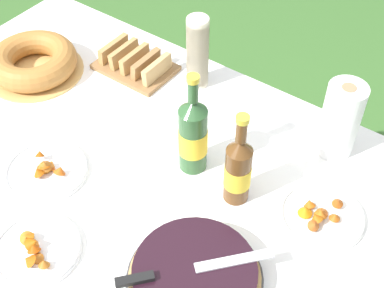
% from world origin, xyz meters
% --- Properties ---
extents(garden_table, '(1.60, 1.10, 0.75)m').
position_xyz_m(garden_table, '(0.00, 0.00, 0.68)').
color(garden_table, brown).
rests_on(garden_table, ground_plane).
extents(tablecloth, '(1.61, 1.11, 0.10)m').
position_xyz_m(tablecloth, '(0.00, 0.00, 0.74)').
color(tablecloth, white).
rests_on(tablecloth, garden_table).
extents(berry_tart, '(0.33, 0.33, 0.06)m').
position_xyz_m(berry_tart, '(0.42, -0.18, 0.78)').
color(berry_tart, '#38383D').
rests_on(berry_tart, tablecloth).
extents(serving_knife, '(0.27, 0.30, 0.01)m').
position_xyz_m(serving_knife, '(0.40, -0.20, 0.82)').
color(serving_knife, silver).
rests_on(serving_knife, berry_tart).
extents(bundt_cake, '(0.33, 0.33, 0.09)m').
position_xyz_m(bundt_cake, '(-0.49, 0.15, 0.80)').
color(bundt_cake, tan).
rests_on(bundt_cake, tablecloth).
extents(cup_stack, '(0.07, 0.07, 0.25)m').
position_xyz_m(cup_stack, '(-0.01, 0.42, 0.88)').
color(cup_stack, beige).
rests_on(cup_stack, tablecloth).
extents(cider_bottle_green, '(0.08, 0.08, 0.33)m').
position_xyz_m(cider_bottle_green, '(0.19, 0.12, 0.88)').
color(cider_bottle_green, '#2D562D').
rests_on(cider_bottle_green, tablecloth).
extents(cider_bottle_amber, '(0.07, 0.07, 0.30)m').
position_xyz_m(cider_bottle_amber, '(0.35, 0.10, 0.86)').
color(cider_bottle_amber, brown).
rests_on(cider_bottle_amber, tablecloth).
extents(snack_plate_near, '(0.24, 0.24, 0.06)m').
position_xyz_m(snack_plate_near, '(-0.12, -0.15, 0.77)').
color(snack_plate_near, white).
rests_on(snack_plate_near, tablecloth).
extents(snack_plate_left, '(0.23, 0.23, 0.05)m').
position_xyz_m(snack_plate_left, '(0.58, 0.17, 0.77)').
color(snack_plate_left, white).
rests_on(snack_plate_left, tablecloth).
extents(snack_plate_right, '(0.22, 0.22, 0.06)m').
position_xyz_m(snack_plate_right, '(0.05, -0.34, 0.77)').
color(snack_plate_right, white).
rests_on(snack_plate_right, tablecloth).
extents(paper_towel_roll, '(0.11, 0.11, 0.24)m').
position_xyz_m(paper_towel_roll, '(0.49, 0.42, 0.87)').
color(paper_towel_roll, white).
rests_on(paper_towel_roll, tablecloth).
extents(bread_board, '(0.26, 0.18, 0.07)m').
position_xyz_m(bread_board, '(-0.22, 0.36, 0.78)').
color(bread_board, olive).
rests_on(bread_board, tablecloth).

